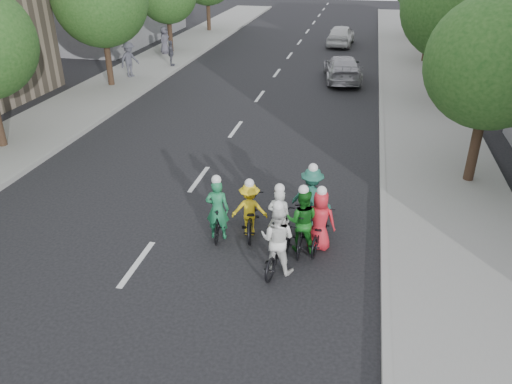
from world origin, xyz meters
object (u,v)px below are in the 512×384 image
(cyclist_2, at_px, (278,245))
(spectator_2, at_px, (165,40))
(cyclist_0, at_px, (218,215))
(spectator_0, at_px, (129,60))
(cyclist_1, at_px, (320,226))
(cyclist_4, at_px, (279,225))
(follow_car_lead, at_px, (342,68))
(cyclist_5, at_px, (302,225))
(follow_car_trail, at_px, (341,35))
(spectator_1, at_px, (171,53))
(cyclist_3, at_px, (250,213))
(cyclist_6, at_px, (311,201))

(cyclist_2, distance_m, spectator_2, 25.54)
(cyclist_0, xyz_separation_m, spectator_0, (-9.55, 15.11, 0.47))
(cyclist_1, bearing_deg, cyclist_2, 60.16)
(cyclist_4, bearing_deg, cyclist_0, 3.30)
(follow_car_lead, bearing_deg, spectator_0, 2.39)
(cyclist_1, relative_size, cyclist_5, 0.96)
(spectator_0, bearing_deg, spectator_2, 26.50)
(follow_car_trail, height_order, spectator_0, spectator_0)
(cyclist_5, bearing_deg, follow_car_trail, -88.74)
(cyclist_0, relative_size, follow_car_trail, 0.42)
(spectator_1, bearing_deg, cyclist_0, -175.69)
(follow_car_trail, relative_size, spectator_1, 2.89)
(spectator_2, bearing_deg, follow_car_trail, -48.91)
(cyclist_5, xyz_separation_m, follow_car_trail, (-0.76, 27.80, 0.04))
(cyclist_3, relative_size, spectator_2, 1.12)
(cyclist_4, relative_size, spectator_2, 1.03)
(spectator_0, bearing_deg, cyclist_2, -122.35)
(cyclist_3, bearing_deg, follow_car_lead, -103.78)
(cyclist_3, distance_m, cyclist_6, 1.76)
(cyclist_5, bearing_deg, spectator_1, -60.40)
(cyclist_5, bearing_deg, cyclist_4, -6.66)
(cyclist_1, xyz_separation_m, cyclist_5, (-0.43, -0.18, 0.08))
(cyclist_2, relative_size, spectator_2, 1.08)
(cyclist_2, xyz_separation_m, follow_car_lead, (0.43, 18.45, 0.02))
(spectator_2, bearing_deg, cyclist_4, -138.78)
(follow_car_trail, relative_size, spectator_0, 2.28)
(spectator_0, bearing_deg, cyclist_6, -116.86)
(cyclist_6, bearing_deg, cyclist_0, 37.79)
(cyclist_6, height_order, follow_car_trail, cyclist_6)
(cyclist_4, bearing_deg, cyclist_2, 102.78)
(cyclist_3, relative_size, cyclist_6, 1.03)
(cyclist_1, height_order, cyclist_4, cyclist_4)
(cyclist_5, distance_m, spectator_0, 19.28)
(cyclist_4, height_order, follow_car_lead, cyclist_4)
(cyclist_0, relative_size, cyclist_3, 0.94)
(cyclist_5, relative_size, spectator_1, 1.23)
(cyclist_5, distance_m, spectator_2, 24.87)
(cyclist_0, relative_size, spectator_0, 0.97)
(cyclist_1, xyz_separation_m, cyclist_4, (-1.04, -0.11, -0.04))
(cyclist_0, bearing_deg, spectator_2, -72.00)
(spectator_2, bearing_deg, cyclist_2, -139.63)
(cyclist_1, relative_size, cyclist_2, 0.94)
(follow_car_lead, distance_m, spectator_1, 10.50)
(follow_car_lead, bearing_deg, spectator_2, -27.22)
(follow_car_lead, distance_m, spectator_2, 12.93)
(cyclist_3, xyz_separation_m, spectator_0, (-10.33, 14.73, 0.50))
(follow_car_lead, distance_m, follow_car_trail, 10.39)
(cyclist_3, relative_size, follow_car_trail, 0.45)
(cyclist_6, bearing_deg, spectator_1, -46.20)
(cyclist_2, relative_size, spectator_0, 0.99)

